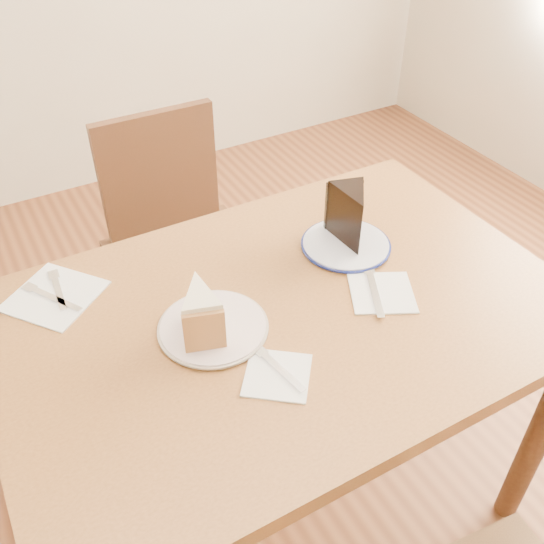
% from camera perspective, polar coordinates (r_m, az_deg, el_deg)
% --- Properties ---
extents(ground, '(4.00, 4.00, 0.00)m').
position_cam_1_polar(ground, '(1.87, 0.92, -20.49)').
color(ground, '#442212').
rests_on(ground, ground).
extents(table, '(1.20, 0.80, 0.75)m').
position_cam_1_polar(table, '(1.35, 1.20, -6.45)').
color(table, '#563217').
rests_on(table, ground).
extents(chair_far, '(0.44, 0.44, 0.88)m').
position_cam_1_polar(chair_far, '(1.90, -8.45, 2.35)').
color(chair_far, black).
rests_on(chair_far, ground).
extents(plate_cream, '(0.21, 0.21, 0.01)m').
position_cam_1_polar(plate_cream, '(1.23, -5.56, -5.23)').
color(plate_cream, silver).
rests_on(plate_cream, table).
extents(plate_navy, '(0.20, 0.20, 0.01)m').
position_cam_1_polar(plate_navy, '(1.45, 6.96, 2.56)').
color(plate_navy, silver).
rests_on(plate_navy, table).
extents(carrot_cake, '(0.11, 0.13, 0.09)m').
position_cam_1_polar(carrot_cake, '(1.20, -6.74, -3.65)').
color(carrot_cake, '#F7E7CC').
rests_on(carrot_cake, plate_cream).
extents(chocolate_cake, '(0.12, 0.14, 0.12)m').
position_cam_1_polar(chocolate_cake, '(1.42, 7.53, 4.95)').
color(chocolate_cake, black).
rests_on(chocolate_cake, plate_navy).
extents(napkin_cream, '(0.17, 0.17, 0.00)m').
position_cam_1_polar(napkin_cream, '(1.15, 0.51, -9.68)').
color(napkin_cream, white).
rests_on(napkin_cream, table).
extents(napkin_navy, '(0.18, 0.18, 0.00)m').
position_cam_1_polar(napkin_navy, '(1.33, 10.29, -1.93)').
color(napkin_navy, white).
rests_on(napkin_navy, table).
extents(napkin_spare, '(0.24, 0.24, 0.00)m').
position_cam_1_polar(napkin_spare, '(1.38, -19.78, -2.13)').
color(napkin_spare, white).
rests_on(napkin_spare, table).
extents(fork_cream, '(0.04, 0.14, 0.00)m').
position_cam_1_polar(fork_cream, '(1.15, 0.66, -9.05)').
color(fork_cream, silver).
rests_on(fork_cream, napkin_cream).
extents(knife_navy, '(0.09, 0.16, 0.00)m').
position_cam_1_polar(knife_navy, '(1.33, 9.60, -1.76)').
color(knife_navy, silver).
rests_on(knife_navy, napkin_navy).
extents(fork_spare, '(0.03, 0.14, 0.00)m').
position_cam_1_polar(fork_spare, '(1.39, -19.49, -1.62)').
color(fork_spare, silver).
rests_on(fork_spare, napkin_spare).
extents(knife_spare, '(0.09, 0.14, 0.00)m').
position_cam_1_polar(knife_spare, '(1.38, -19.97, -2.27)').
color(knife_spare, silver).
rests_on(knife_spare, napkin_spare).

